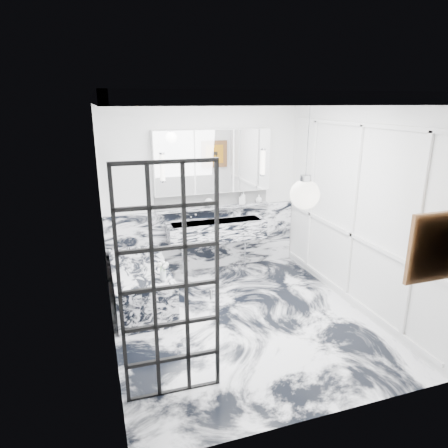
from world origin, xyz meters
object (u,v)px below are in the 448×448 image
object	(u,v)px
crittall_door	(170,287)
bathtub	(141,284)
mirror_cabinet	(213,161)
trough_sink	(217,230)

from	to	relation	value
crittall_door	bathtub	world-z (taller)	crittall_door
crittall_door	bathtub	distance (m)	2.14
mirror_cabinet	bathtub	xyz separation A→B (m)	(-1.32, -0.83, -1.54)
crittall_door	mirror_cabinet	world-z (taller)	mirror_cabinet
crittall_door	bathtub	xyz separation A→B (m)	(-0.07, 1.96, -0.85)
bathtub	trough_sink	bearing A→B (deg)	26.48
mirror_cabinet	bathtub	distance (m)	2.20
mirror_cabinet	trough_sink	bearing A→B (deg)	-90.00
trough_sink	mirror_cabinet	world-z (taller)	mirror_cabinet
crittall_door	trough_sink	size ratio (longest dim) A/B	1.41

